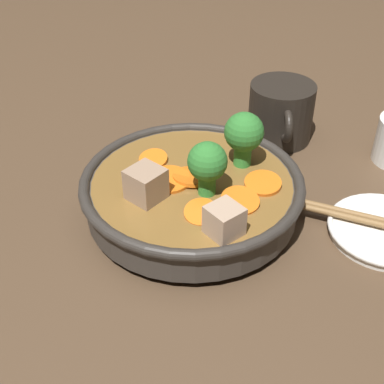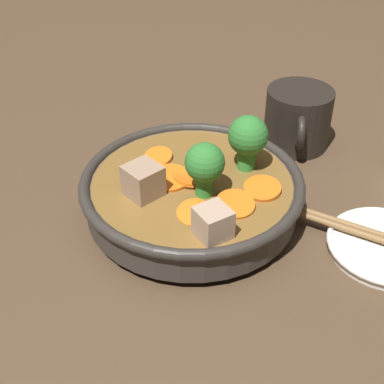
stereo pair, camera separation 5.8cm
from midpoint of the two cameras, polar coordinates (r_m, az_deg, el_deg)
ground_plane at (r=0.60m, az=2.77°, el=-2.52°), size 3.00×3.00×0.00m
stirfry_bowl at (r=0.58m, az=3.02°, el=0.14°), size 0.24×0.24×0.11m
dark_mug at (r=0.72m, az=13.51°, el=7.56°), size 0.11×0.09×0.08m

